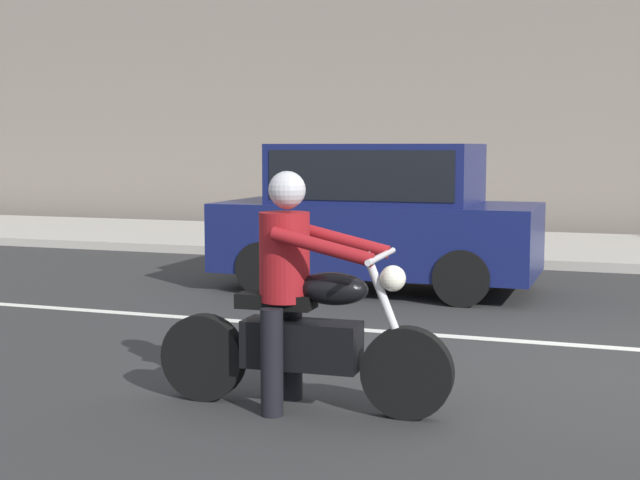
% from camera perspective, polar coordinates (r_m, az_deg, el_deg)
% --- Properties ---
extents(ground_plane, '(80.00, 80.00, 0.00)m').
position_cam_1_polar(ground_plane, '(7.39, 17.64, -8.09)').
color(ground_plane, '#2C2C2C').
extents(sidewalk_slab, '(40.00, 4.40, 0.14)m').
position_cam_1_polar(sidewalk_slab, '(15.27, 18.62, -0.66)').
color(sidewalk_slab, '#A8A399').
rests_on(sidewalk_slab, ground_plane).
extents(lane_marking_stripe, '(18.00, 0.14, 0.01)m').
position_cam_1_polar(lane_marking_stripe, '(8.34, 11.13, -6.28)').
color(lane_marking_stripe, silver).
rests_on(lane_marking_stripe, ground_plane).
extents(motorcycle_with_rider_crimson, '(2.05, 0.70, 1.61)m').
position_cam_1_polar(motorcycle_with_rider_crimson, '(5.95, -1.33, -4.70)').
color(motorcycle_with_rider_crimson, black).
rests_on(motorcycle_with_rider_crimson, ground_plane).
extents(parked_hatchback_navy, '(3.87, 1.76, 1.80)m').
position_cam_1_polar(parked_hatchback_navy, '(10.89, 3.71, 1.63)').
color(parked_hatchback_navy, '#11194C').
rests_on(parked_hatchback_navy, ground_plane).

